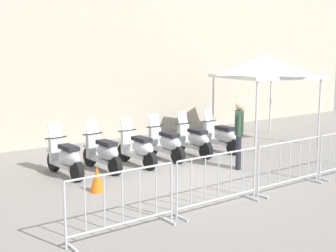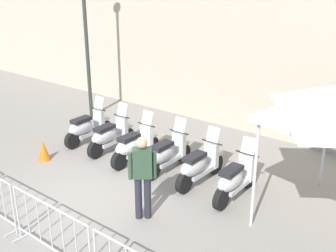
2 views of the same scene
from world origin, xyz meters
name	(u,v)px [view 1 (image 1 of 2)]	position (x,y,z in m)	size (l,w,h in m)	color
ground_plane	(201,179)	(0.00, 0.00, 0.00)	(120.00, 120.00, 0.00)	gray
motorcycle_0	(66,158)	(-2.80, 1.57, 0.45)	(0.72, 1.71, 1.24)	black
motorcycle_1	(103,153)	(-1.83, 1.72, 0.45)	(0.71, 1.71, 1.24)	black
motorcycle_2	(138,149)	(-0.85, 1.83, 0.45)	(0.69, 1.71, 1.24)	black
motorcycle_3	(166,144)	(0.09, 2.13, 0.45)	(0.69, 1.71, 1.24)	black
motorcycle_4	(194,140)	(1.06, 2.27, 0.45)	(0.65, 1.72, 1.24)	black
motorcycle_5	(221,137)	(2.04, 2.39, 0.45)	(0.69, 1.71, 1.24)	black
barrier_segment_0	(122,203)	(-2.76, -2.29, 0.52)	(1.97, 0.79, 1.07)	#B2B5B7
barrier_segment_1	(218,182)	(-0.70, -1.89, 0.52)	(1.97, 0.79, 1.07)	#B2B5B7
barrier_segment_2	(290,165)	(1.36, -1.48, 0.52)	(1.97, 0.79, 1.07)	#B2B5B7
officer_near_row_end	(239,131)	(1.35, 0.45, 0.98)	(0.39, 0.47, 1.73)	#23232D
canopy_tent	(266,66)	(4.16, 3.10, 2.52)	(2.74, 2.74, 2.91)	silver
traffic_cone	(97,179)	(-2.47, 0.11, 0.28)	(0.32, 0.32, 0.55)	orange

